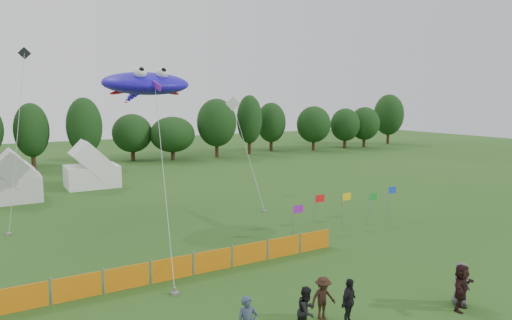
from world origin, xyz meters
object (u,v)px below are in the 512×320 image
spectator_c (323,298)px  tent_right (92,169)px  spectator_b (307,311)px  spectator_f (461,287)px  tent_left (15,180)px  spectator_e (461,284)px  spectator_d (349,302)px  stingray_kite (145,84)px  barrier_fence (172,269)px

spectator_c → tent_right: bearing=97.5°
tent_right → spectator_b: 31.20m
tent_right → spectator_f: (7.28, -32.67, -0.72)m
tent_left → spectator_e: bearing=-64.6°
spectator_d → stingray_kite: bearing=70.4°
tent_left → spectator_b: 29.26m
spectator_d → spectator_e: bearing=-35.0°
spectator_e → spectator_f: spectator_f is taller
barrier_fence → spectator_f: spectator_f is taller
tent_right → stingray_kite: bearing=-83.0°
barrier_fence → spectator_c: bearing=-61.3°
spectator_c → barrier_fence: bearing=121.9°
spectator_b → tent_right: bearing=65.8°
spectator_e → stingray_kite: (-6.18, 20.18, 8.14)m
spectator_b → spectator_e: bearing=-36.4°
barrier_fence → spectator_d: (4.01, -7.11, 0.35)m
tent_left → spectator_e: 32.64m
barrier_fence → tent_right: bearing=87.2°
spectator_c → spectator_f: bearing=-19.3°
barrier_fence → spectator_f: bearing=-44.8°
tent_right → spectator_e: 33.26m
spectator_f → tent_right: bearing=80.6°
stingray_kite → spectator_d: bearing=-86.1°
barrier_fence → spectator_d: 8.17m
spectator_d → spectator_b: bearing=150.3°
tent_right → spectator_b: tent_right is taller
tent_right → spectator_d: (2.81, -31.36, -0.77)m
spectator_d → spectator_f: spectator_f is taller
tent_left → stingray_kite: 14.19m
spectator_b → spectator_c: 1.31m
spectator_d → spectator_e: 4.97m
tent_right → spectator_c: tent_right is taller
barrier_fence → spectator_e: spectator_e is taller
barrier_fence → spectator_b: size_ratio=10.41×
spectator_d → stingray_kite: 20.89m
spectator_c → spectator_d: 0.95m
spectator_c → spectator_e: bearing=-14.8°
spectator_b → spectator_f: spectator_f is taller
spectator_f → barrier_fence: bearing=113.3°
spectator_b → spectator_e: size_ratio=1.00×
tent_left → tent_right: tent_left is taller
tent_left → tent_right: size_ratio=0.81×
tent_left → spectator_d: bearing=-72.2°
spectator_c → spectator_e: spectator_e is taller
tent_right → stingray_kite: stingray_kite is taller
spectator_f → stingray_kite: stingray_kite is taller
barrier_fence → spectator_b: 7.30m
tent_left → spectator_c: size_ratio=2.28×
barrier_fence → spectator_c: spectator_c is taller
spectator_d → spectator_f: bearing=-39.8°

